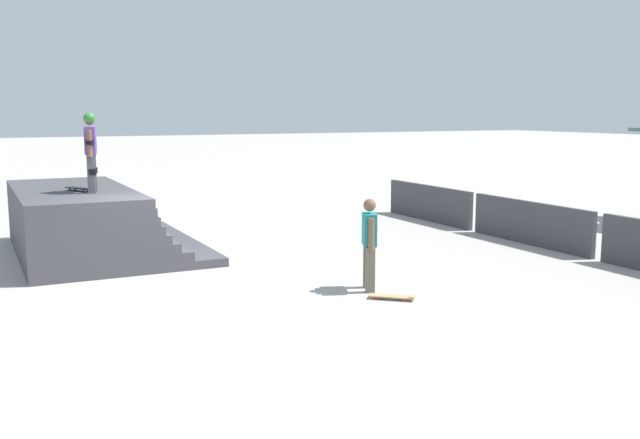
{
  "coord_description": "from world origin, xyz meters",
  "views": [
    {
      "loc": [
        13.74,
        -3.43,
        3.21
      ],
      "look_at": [
        -0.26,
        3.56,
        0.83
      ],
      "focal_mm": 40.0,
      "sensor_mm": 36.0,
      "label": 1
    }
  ],
  "objects_px": {
    "skater_on_deck": "(91,147)",
    "skateboard_on_deck": "(80,188)",
    "bystander_walking": "(369,240)",
    "skateboard_on_ground": "(393,296)"
  },
  "relations": [
    {
      "from": "skater_on_deck",
      "to": "skateboard_on_ground",
      "type": "height_order",
      "value": "skater_on_deck"
    },
    {
      "from": "skateboard_on_deck",
      "to": "bystander_walking",
      "type": "height_order",
      "value": "bystander_walking"
    },
    {
      "from": "skateboard_on_deck",
      "to": "skateboard_on_ground",
      "type": "bearing_deg",
      "value": 11.27
    },
    {
      "from": "skater_on_deck",
      "to": "skateboard_on_deck",
      "type": "distance_m",
      "value": 1.01
    },
    {
      "from": "skater_on_deck",
      "to": "skateboard_on_ground",
      "type": "relative_size",
      "value": 2.29
    },
    {
      "from": "skateboard_on_deck",
      "to": "bystander_walking",
      "type": "xyz_separation_m",
      "value": [
        5.12,
        4.23,
        -0.63
      ]
    },
    {
      "from": "skateboard_on_ground",
      "to": "bystander_walking",
      "type": "bearing_deg",
      "value": 133.23
    },
    {
      "from": "bystander_walking",
      "to": "skateboard_on_ground",
      "type": "xyz_separation_m",
      "value": [
        0.78,
        0.03,
        -0.87
      ]
    },
    {
      "from": "skater_on_deck",
      "to": "skateboard_on_deck",
      "type": "height_order",
      "value": "skater_on_deck"
    },
    {
      "from": "skateboard_on_deck",
      "to": "skateboard_on_ground",
      "type": "distance_m",
      "value": 7.44
    }
  ]
}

